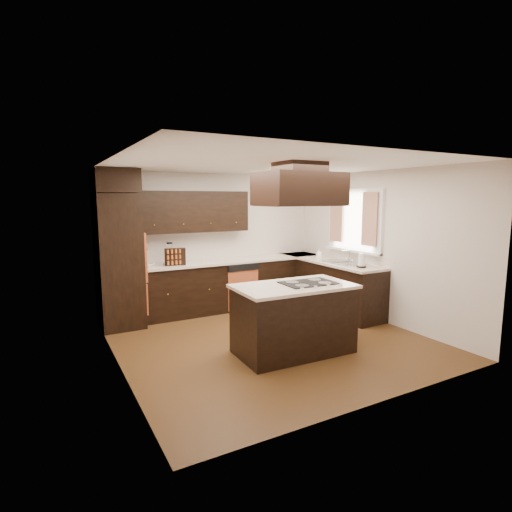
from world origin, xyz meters
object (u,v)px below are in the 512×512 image
oven_column (119,261)px  spice_rack (175,257)px  island (293,320)px  range_hood (299,189)px

oven_column → spice_rack: size_ratio=6.04×
oven_column → island: oven_column is taller
range_hood → spice_rack: 2.67m
oven_column → spice_rack: oven_column is taller
island → spice_rack: bearing=113.4°
island → oven_column: bearing=130.4°
spice_rack → range_hood: bearing=-51.1°
spice_rack → island: bearing=-52.9°
island → spice_rack: size_ratio=4.28×
range_hood → spice_rack: bearing=113.2°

